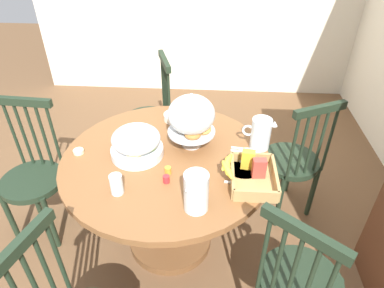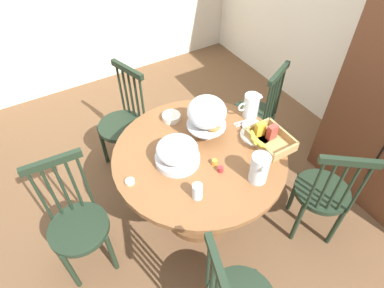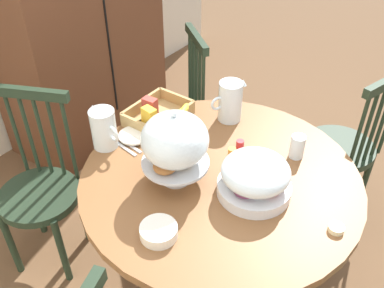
{
  "view_description": "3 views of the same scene",
  "coord_description": "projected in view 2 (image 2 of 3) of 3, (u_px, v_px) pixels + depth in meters",
  "views": [
    {
      "loc": [
        1.47,
        0.24,
        1.94
      ],
      "look_at": [
        -0.06,
        0.14,
        0.84
      ],
      "focal_mm": 31.85,
      "sensor_mm": 36.0,
      "label": 1
    },
    {
      "loc": [
        1.23,
        -0.84,
        2.37
      ],
      "look_at": [
        -0.16,
        -0.01,
        0.74
      ],
      "focal_mm": 30.41,
      "sensor_mm": 36.0,
      "label": 2
    },
    {
      "loc": [
        -1.24,
        -0.72,
        1.98
      ],
      "look_at": [
        -0.06,
        0.14,
        0.84
      ],
      "focal_mm": 40.4,
      "sensor_mm": 36.0,
      "label": 3
    }
  ],
  "objects": [
    {
      "name": "ground_plane",
      "position": [
        203.0,
        217.0,
        2.73
      ],
      "size": [
        10.0,
        10.0,
        0.0
      ],
      "primitive_type": "plane",
      "color": "brown"
    },
    {
      "name": "dining_table",
      "position": [
        199.0,
        173.0,
        2.38
      ],
      "size": [
        1.2,
        1.2,
        0.74
      ],
      "color": "brown",
      "rests_on": "ground_plane"
    },
    {
      "name": "windsor_chair_near_window",
      "position": [
        78.0,
        225.0,
        2.16
      ],
      "size": [
        0.4,
        0.4,
        0.97
      ],
      "color": "#1E2D1E",
      "rests_on": "ground_plane"
    },
    {
      "name": "windsor_chair_facing_door",
      "position": [
        323.0,
        194.0,
        2.34
      ],
      "size": [
        0.47,
        0.47,
        0.97
      ],
      "color": "#1E2D1E",
      "rests_on": "ground_plane"
    },
    {
      "name": "windsor_chair_far_side",
      "position": [
        255.0,
        116.0,
        2.96
      ],
      "size": [
        0.44,
        0.44,
        0.97
      ],
      "color": "#1E2D1E",
      "rests_on": "ground_plane"
    },
    {
      "name": "windsor_chair_host_seat",
      "position": [
        123.0,
        124.0,
        2.87
      ],
      "size": [
        0.43,
        0.42,
        0.97
      ],
      "color": "#1E2D1E",
      "rests_on": "ground_plane"
    },
    {
      "name": "pastry_stand_with_dome",
      "position": [
        207.0,
        114.0,
        2.22
      ],
      "size": [
        0.28,
        0.28,
        0.34
      ],
      "color": "silver",
      "rests_on": "dining_table"
    },
    {
      "name": "fruit_platter_covered",
      "position": [
        177.0,
        152.0,
        2.12
      ],
      "size": [
        0.3,
        0.3,
        0.18
      ],
      "color": "silver",
      "rests_on": "dining_table"
    },
    {
      "name": "orange_juice_pitcher",
      "position": [
        259.0,
        169.0,
        2.01
      ],
      "size": [
        0.19,
        0.12,
        0.21
      ],
      "color": "silver",
      "rests_on": "dining_table"
    },
    {
      "name": "milk_pitcher",
      "position": [
        251.0,
        107.0,
        2.45
      ],
      "size": [
        0.12,
        0.2,
        0.19
      ],
      "color": "silver",
      "rests_on": "dining_table"
    },
    {
      "name": "cereal_basket",
      "position": [
        268.0,
        138.0,
        2.28
      ],
      "size": [
        0.32,
        0.3,
        0.12
      ],
      "color": "tan",
      "rests_on": "dining_table"
    },
    {
      "name": "china_plate_large",
      "position": [
        255.0,
        135.0,
        2.35
      ],
      "size": [
        0.22,
        0.22,
        0.01
      ],
      "primitive_type": "cylinder",
      "color": "white",
      "rests_on": "dining_table"
    },
    {
      "name": "china_plate_small",
      "position": [
        252.0,
        126.0,
        2.4
      ],
      "size": [
        0.15,
        0.15,
        0.01
      ],
      "primitive_type": "cylinder",
      "color": "white",
      "rests_on": "china_plate_large"
    },
    {
      "name": "cereal_bowl",
      "position": [
        171.0,
        117.0,
        2.47
      ],
      "size": [
        0.14,
        0.14,
        0.04
      ],
      "primitive_type": "cylinder",
      "color": "white",
      "rests_on": "dining_table"
    },
    {
      "name": "drinking_glass",
      "position": [
        197.0,
        191.0,
        1.94
      ],
      "size": [
        0.06,
        0.06,
        0.11
      ],
      "primitive_type": "cylinder",
      "color": "silver",
      "rests_on": "dining_table"
    },
    {
      "name": "butter_dish",
      "position": [
        130.0,
        182.0,
        2.04
      ],
      "size": [
        0.06,
        0.06,
        0.02
      ],
      "primitive_type": "cylinder",
      "color": "beige",
      "rests_on": "dining_table"
    },
    {
      "name": "jam_jar_strawberry",
      "position": [
        221.0,
        169.0,
        2.1
      ],
      "size": [
        0.04,
        0.04,
        0.04
      ],
      "primitive_type": "cylinder",
      "color": "#B7282D",
      "rests_on": "dining_table"
    },
    {
      "name": "jam_jar_apricot",
      "position": [
        215.0,
        162.0,
        2.15
      ],
      "size": [
        0.04,
        0.04,
        0.04
      ],
      "primitive_type": "cylinder",
      "color": "orange",
      "rests_on": "dining_table"
    },
    {
      "name": "table_knife",
      "position": [
        246.0,
        124.0,
        2.44
      ],
      "size": [
        0.04,
        0.17,
        0.01
      ],
      "primitive_type": "cube",
      "rotation": [
        0.0,
        0.0,
        7.71
      ],
      "color": "silver",
      "rests_on": "dining_table"
    },
    {
      "name": "dinner_fork",
      "position": [
        244.0,
        121.0,
        2.46
      ],
      "size": [
        0.04,
        0.17,
        0.01
      ],
      "primitive_type": "cube",
      "rotation": [
        0.0,
        0.0,
        7.71
      ],
      "color": "silver",
      "rests_on": "dining_table"
    },
    {
      "name": "soup_spoon",
      "position": [
        266.0,
        148.0,
        2.26
      ],
      "size": [
        0.04,
        0.17,
        0.01
      ],
      "primitive_type": "cube",
      "rotation": [
        0.0,
        0.0,
        7.71
      ],
      "color": "silver",
      "rests_on": "dining_table"
    }
  ]
}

